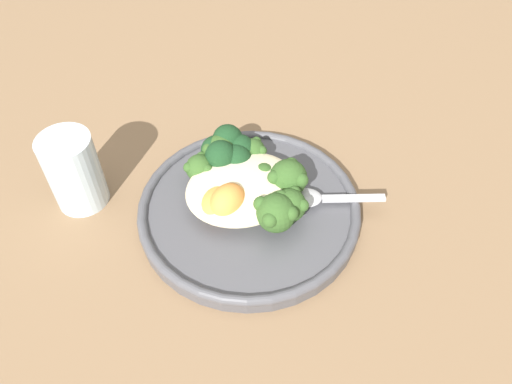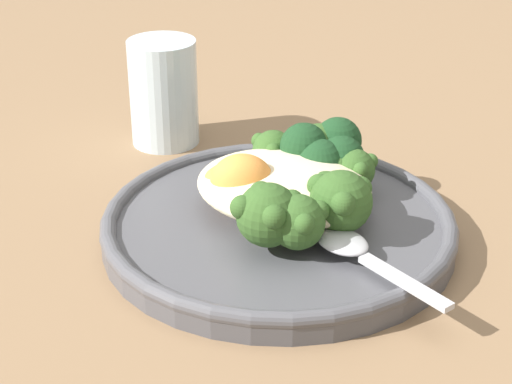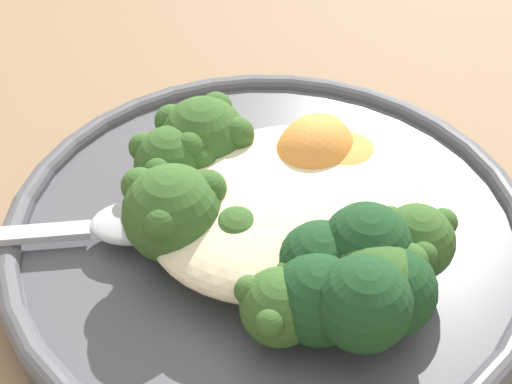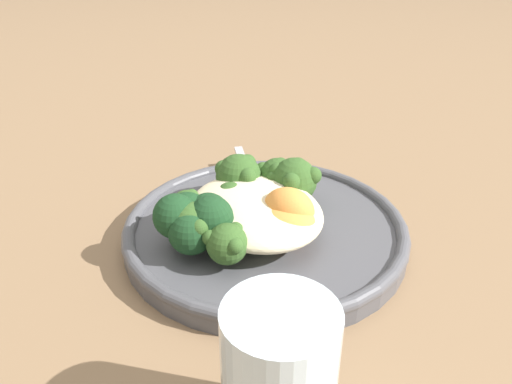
{
  "view_description": "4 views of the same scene",
  "coord_description": "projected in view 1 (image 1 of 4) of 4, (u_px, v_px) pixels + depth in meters",
  "views": [
    {
      "loc": [
        -0.15,
        -0.36,
        0.46
      ],
      "look_at": [
        -0.01,
        -0.02,
        0.05
      ],
      "focal_mm": 35.0,
      "sensor_mm": 36.0,
      "label": 1
    },
    {
      "loc": [
        0.25,
        -0.48,
        0.32
      ],
      "look_at": [
        -0.03,
        -0.03,
        0.04
      ],
      "focal_mm": 60.0,
      "sensor_mm": 36.0,
      "label": 2
    },
    {
      "loc": [
        0.1,
        0.2,
        0.25
      ],
      "look_at": [
        -0.01,
        -0.02,
        0.04
      ],
      "focal_mm": 50.0,
      "sensor_mm": 36.0,
      "label": 3
    },
    {
      "loc": [
        -0.34,
        0.19,
        0.26
      ],
      "look_at": [
        -0.0,
        -0.01,
        0.05
      ],
      "focal_mm": 35.0,
      "sensor_mm": 36.0,
      "label": 4
    }
  ],
  "objects": [
    {
      "name": "ground_plane",
      "position": [
        257.0,
        204.0,
        0.6
      ],
      "size": [
        4.0,
        4.0,
        0.0
      ],
      "primitive_type": "plane",
      "color": "#846647"
    },
    {
      "name": "plate",
      "position": [
        249.0,
        209.0,
        0.58
      ],
      "size": [
        0.26,
        0.26,
        0.02
      ],
      "color": "#4C4C51",
      "rests_on": "ground_plane"
    },
    {
      "name": "quinoa_mound",
      "position": [
        241.0,
        185.0,
        0.57
      ],
      "size": [
        0.13,
        0.11,
        0.03
      ],
      "primitive_type": "ellipsoid",
      "color": "beige",
      "rests_on": "plate"
    },
    {
      "name": "broccoli_stalk_0",
      "position": [
        267.0,
        212.0,
        0.53
      ],
      "size": [
        0.1,
        0.09,
        0.04
      ],
      "rotation": [
        0.0,
        0.0,
        -0.71
      ],
      "color": "#9EBC66",
      "rests_on": "plate"
    },
    {
      "name": "broccoli_stalk_1",
      "position": [
        278.0,
        206.0,
        0.54
      ],
      "size": [
        0.1,
        0.06,
        0.04
      ],
      "rotation": [
        0.0,
        0.0,
        -0.47
      ],
      "color": "#9EBC66",
      "rests_on": "plate"
    },
    {
      "name": "broccoli_stalk_2",
      "position": [
        281.0,
        181.0,
        0.56
      ],
      "size": [
        0.11,
        0.05,
        0.04
      ],
      "rotation": [
        0.0,
        0.0,
        0.02
      ],
      "color": "#9EBC66",
      "rests_on": "plate"
    },
    {
      "name": "broccoli_stalk_3",
      "position": [
        255.0,
        182.0,
        0.57
      ],
      "size": [
        0.09,
        0.05,
        0.03
      ],
      "rotation": [
        0.0,
        0.0,
        0.36
      ],
      "color": "#9EBC66",
      "rests_on": "plate"
    },
    {
      "name": "broccoli_stalk_4",
      "position": [
        248.0,
        161.0,
        0.59
      ],
      "size": [
        0.09,
        0.09,
        0.03
      ],
      "rotation": [
        0.0,
        0.0,
        0.8
      ],
      "color": "#9EBC66",
      "rests_on": "plate"
    },
    {
      "name": "broccoli_stalk_5",
      "position": [
        221.0,
        158.0,
        0.59
      ],
      "size": [
        0.06,
        0.11,
        0.04
      ],
      "rotation": [
        0.0,
        0.0,
        1.24
      ],
      "color": "#9EBC66",
      "rests_on": "plate"
    },
    {
      "name": "broccoli_stalk_6",
      "position": [
        204.0,
        176.0,
        0.58
      ],
      "size": [
        0.04,
        0.1,
        0.03
      ],
      "rotation": [
        0.0,
        0.0,
        1.68
      ],
      "color": "#9EBC66",
      "rests_on": "plate"
    },
    {
      "name": "sweet_potato_chunk_0",
      "position": [
        219.0,
        202.0,
        0.55
      ],
      "size": [
        0.07,
        0.07,
        0.03
      ],
      "primitive_type": "ellipsoid",
      "rotation": [
        0.0,
        0.0,
        0.8
      ],
      "color": "orange",
      "rests_on": "plate"
    },
    {
      "name": "sweet_potato_chunk_1",
      "position": [
        228.0,
        202.0,
        0.54
      ],
      "size": [
        0.06,
        0.06,
        0.04
      ],
      "primitive_type": "ellipsoid",
      "rotation": [
        0.0,
        0.0,
        3.71
      ],
      "color": "orange",
      "rests_on": "plate"
    },
    {
      "name": "kale_tuft",
      "position": [
        228.0,
        151.0,
        0.59
      ],
      "size": [
        0.06,
        0.07,
        0.04
      ],
      "color": "#193D1E",
      "rests_on": "plate"
    },
    {
      "name": "spoon",
      "position": [
        314.0,
        198.0,
        0.57
      ],
      "size": [
        0.11,
        0.06,
        0.01
      ],
      "rotation": [
        0.0,
        0.0,
        5.92
      ],
      "color": "#B7B7BC",
      "rests_on": "plate"
    },
    {
      "name": "water_glass",
      "position": [
        74.0,
        171.0,
        0.57
      ],
      "size": [
        0.06,
        0.06,
        0.09
      ],
      "primitive_type": "cylinder",
      "color": "silver",
      "rests_on": "ground_plane"
    }
  ]
}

